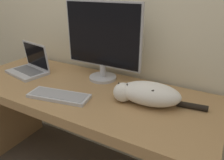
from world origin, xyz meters
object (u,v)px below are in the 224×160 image
(laptop, at_px, (30,67))
(cat, at_px, (147,93))
(monitor, at_px, (102,40))
(external_keyboard, at_px, (59,96))

(laptop, relative_size, cat, 0.66)
(monitor, xyz_separation_m, laptop, (-0.55, -0.17, -0.23))
(cat, bearing_deg, monitor, 147.70)
(laptop, bearing_deg, external_keyboard, -12.80)
(laptop, height_order, cat, laptop)
(monitor, bearing_deg, cat, -24.49)
(monitor, xyz_separation_m, external_keyboard, (-0.08, -0.37, -0.27))
(external_keyboard, bearing_deg, cat, 10.57)
(laptop, xyz_separation_m, cat, (0.95, -0.01, 0.02))
(monitor, height_order, cat, monitor)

